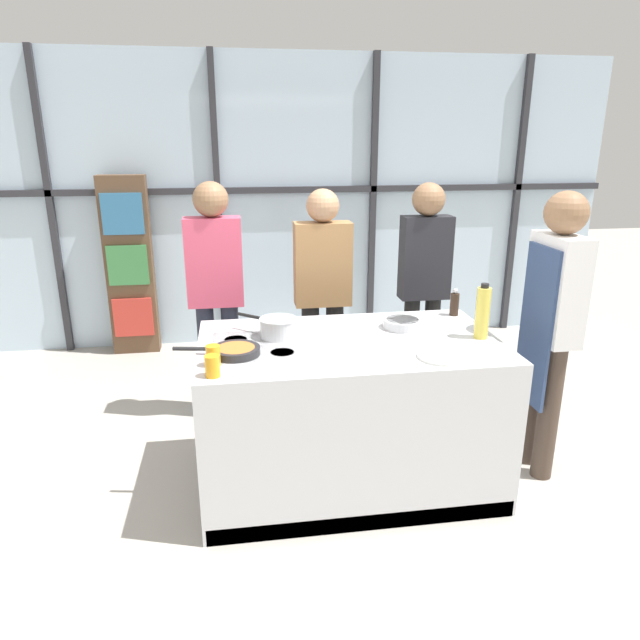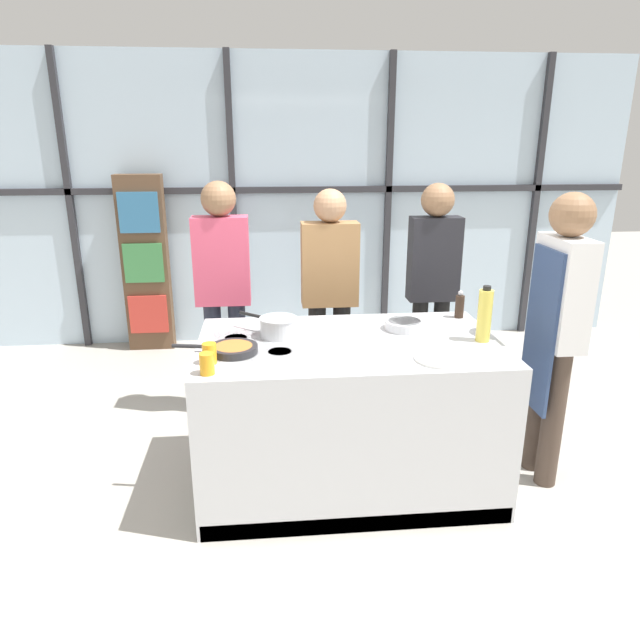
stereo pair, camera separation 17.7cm
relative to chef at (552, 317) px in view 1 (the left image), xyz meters
The scene contains 16 objects.
ground_plane 1.58m from the chef, behind, with size 18.00×18.00×0.00m, color #ADA89E.
back_window_wall 3.03m from the chef, 113.70° to the left, with size 6.40×0.10×2.80m.
bookshelf 3.83m from the chef, 137.88° to the left, with size 0.43×0.19×1.71m.
demo_island 1.33m from the chef, behind, with size 1.73×1.01×0.92m.
chef is the anchor object (origin of this frame).
spectator_far_left 2.25m from the chef, 151.82° to the left, with size 0.39×0.25×1.75m.
spectator_center_left 1.61m from the chef, 138.60° to the left, with size 0.41×0.24×1.69m.
spectator_center_right 1.15m from the chef, 111.92° to the left, with size 0.37×0.24×1.72m.
frying_pan 1.87m from the chef, behind, with size 0.47×0.26×0.04m.
saucepan 1.62m from the chef, behind, with size 0.34×0.31×0.11m.
white_plate 0.82m from the chef, 160.17° to the right, with size 0.27×0.27×0.01m, color white.
mixing_bowl 0.88m from the chef, 164.47° to the left, with size 0.24×0.24×0.06m.
oil_bottle 0.44m from the chef, behind, with size 0.08×0.08×0.33m.
pepper_grinder 0.61m from the chef, 134.84° to the left, with size 0.06×0.06×0.18m.
juice_glass_near 2.00m from the chef, 169.96° to the right, with size 0.07×0.07×0.11m, color orange.
juice_glass_far 1.98m from the chef, behind, with size 0.07×0.07×0.11m, color orange.
Camera 1 is at (-0.63, -3.02, 2.04)m, focal length 32.00 mm.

